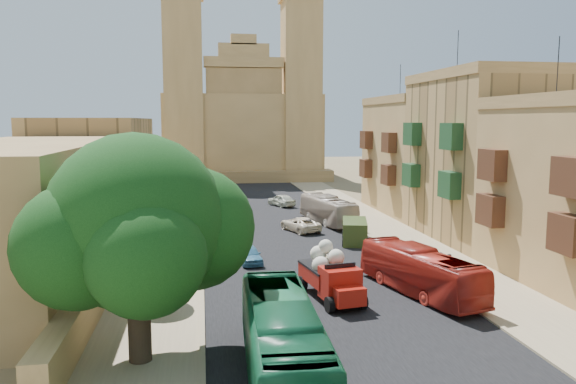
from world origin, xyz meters
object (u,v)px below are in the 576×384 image
object	(u,v)px
church	(241,122)
car_dkblue	(229,203)
street_tree_b	(161,211)
red_truck	(331,274)
car_white_b	(281,200)
pedestrian_c	(449,270)
street_tree_a	(145,241)
bus_red_east	(420,271)
car_cream	(300,224)
ficus_tree	(138,228)
street_tree_d	(175,173)
car_blue_b	(228,190)
car_white_a	(232,231)
car_blue_a	(249,255)
bus_cream_east	(328,210)
street_tree_c	(169,185)
pedestrian_a	(440,264)
olive_pickup	(355,232)
bus_green_north	(282,343)

from	to	relation	value
church	car_dkblue	size ratio (longest dim) A/B	8.16
street_tree_b	red_truck	size ratio (longest dim) A/B	0.78
car_dkblue	car_white_b	distance (m)	6.14
pedestrian_c	street_tree_a	bearing A→B (deg)	-81.53
bus_red_east	car_cream	size ratio (longest dim) A/B	2.05
ficus_tree	street_tree_d	world-z (taller)	ficus_tree
street_tree_d	car_blue_b	bearing A→B (deg)	50.21
car_cream	car_white_a	bearing A→B (deg)	-2.33
car_blue_a	car_dkblue	distance (m)	24.48
street_tree_d	car_white_b	world-z (taller)	street_tree_d
bus_cream_east	car_white_b	bearing A→B (deg)	-86.53
street_tree_c	car_white_b	distance (m)	14.99
street_tree_b	pedestrian_a	bearing A→B (deg)	-28.97
street_tree_d	olive_pickup	world-z (taller)	street_tree_d
ficus_tree	street_tree_d	size ratio (longest dim) A/B	1.73
car_cream	car_dkblue	bearing A→B (deg)	-87.97
olive_pickup	pedestrian_c	distance (m)	12.64
bus_green_north	car_white_a	size ratio (longest dim) A/B	3.00
car_cream	car_white_b	distance (m)	14.76
street_tree_c	street_tree_a	bearing A→B (deg)	-90.00
bus_red_east	car_blue_b	world-z (taller)	bus_red_east
bus_cream_east	car_blue_a	size ratio (longest dim) A/B	2.65
street_tree_a	car_blue_a	world-z (taller)	street_tree_a
pedestrian_a	car_dkblue	bearing A→B (deg)	-62.26
ficus_tree	car_blue_a	size ratio (longest dim) A/B	2.65
ficus_tree	car_white_a	bearing A→B (deg)	78.31
car_dkblue	street_tree_a	bearing A→B (deg)	-80.21
bus_red_east	car_white_a	distance (m)	19.54
church	car_dkblue	world-z (taller)	church
red_truck	car_blue_a	world-z (taller)	red_truck
church	street_tree_d	world-z (taller)	church
red_truck	pedestrian_a	size ratio (longest dim) A/B	3.69
bus_cream_east	car_dkblue	size ratio (longest dim) A/B	2.10
ficus_tree	car_white_b	bearing A→B (deg)	74.11
red_truck	car_white_a	size ratio (longest dim) A/B	1.54
street_tree_b	bus_red_east	bearing A→B (deg)	-41.21
ficus_tree	street_tree_b	xyz separation A→B (m)	(-0.58, 19.99, -2.54)
street_tree_d	red_truck	size ratio (longest dim) A/B	0.95
red_truck	car_blue_a	size ratio (longest dim) A/B	1.61
ficus_tree	car_dkblue	distance (m)	40.21
street_tree_a	bus_green_north	world-z (taller)	street_tree_a
car_blue_a	car_cream	bearing A→B (deg)	56.46
car_blue_a	bus_cream_east	bearing A→B (deg)	51.63
car_white_a	car_cream	world-z (taller)	car_cream
ficus_tree	car_blue_b	world-z (taller)	ficus_tree
street_tree_a	olive_pickup	distance (m)	19.77
olive_pickup	pedestrian_c	world-z (taller)	pedestrian_c
car_white_a	car_white_b	distance (m)	17.99
street_tree_a	car_white_b	size ratio (longest dim) A/B	1.20
pedestrian_a	pedestrian_c	size ratio (longest dim) A/B	0.79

